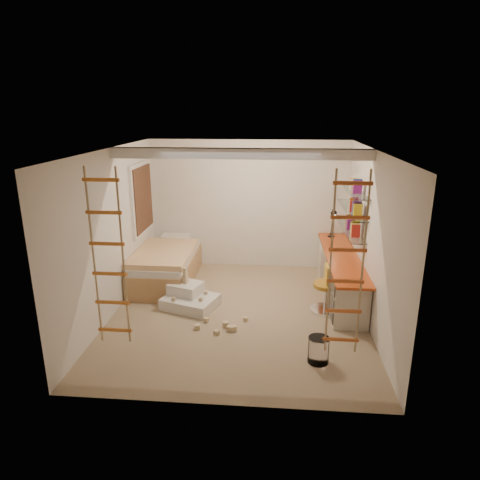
# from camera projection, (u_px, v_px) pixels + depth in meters

# --- Properties ---
(floor) EXTENTS (4.50, 4.50, 0.00)m
(floor) POSITION_uv_depth(u_px,v_px,m) (238.00, 313.00, 6.92)
(floor) COLOR #968161
(floor) RESTS_ON ground
(ceiling_beam) EXTENTS (4.00, 0.18, 0.16)m
(ceiling_beam) POSITION_uv_depth(u_px,v_px,m) (240.00, 154.00, 6.47)
(ceiling_beam) COLOR white
(ceiling_beam) RESTS_ON ceiling
(window_frame) EXTENTS (0.06, 1.15, 1.35)m
(window_frame) POSITION_uv_depth(u_px,v_px,m) (141.00, 199.00, 8.05)
(window_frame) COLOR white
(window_frame) RESTS_ON wall_left
(window_blind) EXTENTS (0.02, 1.00, 1.20)m
(window_blind) POSITION_uv_depth(u_px,v_px,m) (143.00, 199.00, 8.05)
(window_blind) COLOR #4C2D1E
(window_blind) RESTS_ON window_frame
(rope_ladder_left) EXTENTS (0.41, 0.04, 2.13)m
(rope_ladder_left) POSITION_uv_depth(u_px,v_px,m) (108.00, 259.00, 4.92)
(rope_ladder_left) COLOR orange
(rope_ladder_left) RESTS_ON ceiling
(rope_ladder_right) EXTENTS (0.41, 0.04, 2.13)m
(rope_ladder_right) POSITION_uv_depth(u_px,v_px,m) (346.00, 266.00, 4.70)
(rope_ladder_right) COLOR #C14921
(rope_ladder_right) RESTS_ON ceiling
(waste_bin) EXTENTS (0.28, 0.28, 0.35)m
(waste_bin) POSITION_uv_depth(u_px,v_px,m) (318.00, 350.00, 5.54)
(waste_bin) COLOR white
(waste_bin) RESTS_ON floor
(desk) EXTENTS (0.56, 2.80, 0.75)m
(desk) POSITION_uv_depth(u_px,v_px,m) (340.00, 274.00, 7.49)
(desk) COLOR #C24616
(desk) RESTS_ON floor
(shelves) EXTENTS (0.25, 1.80, 0.71)m
(shelves) POSITION_uv_depth(u_px,v_px,m) (351.00, 209.00, 7.41)
(shelves) COLOR white
(shelves) RESTS_ON wall_right
(bed) EXTENTS (1.02, 2.00, 0.69)m
(bed) POSITION_uv_depth(u_px,v_px,m) (167.00, 265.00, 8.11)
(bed) COLOR #AD7F51
(bed) RESTS_ON floor
(task_lamp) EXTENTS (0.14, 0.36, 0.57)m
(task_lamp) POSITION_uv_depth(u_px,v_px,m) (333.00, 220.00, 8.19)
(task_lamp) COLOR black
(task_lamp) RESTS_ON desk
(swivel_chair) EXTENTS (0.48, 0.48, 0.80)m
(swivel_chair) POSITION_uv_depth(u_px,v_px,m) (326.00, 295.00, 6.91)
(swivel_chair) COLOR #AF7D21
(swivel_chair) RESTS_ON floor
(play_platform) EXTENTS (1.00, 0.89, 0.37)m
(play_platform) POSITION_uv_depth(u_px,v_px,m) (189.00, 298.00, 7.14)
(play_platform) COLOR silver
(play_platform) RESTS_ON floor
(toy_blocks) EXTENTS (1.26, 1.09, 0.64)m
(toy_blocks) POSITION_uv_depth(u_px,v_px,m) (206.00, 306.00, 6.74)
(toy_blocks) COLOR #CCB284
(toy_blocks) RESTS_ON floor
(books) EXTENTS (0.14, 0.70, 0.92)m
(books) POSITION_uv_depth(u_px,v_px,m) (352.00, 206.00, 7.39)
(books) COLOR red
(books) RESTS_ON shelves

